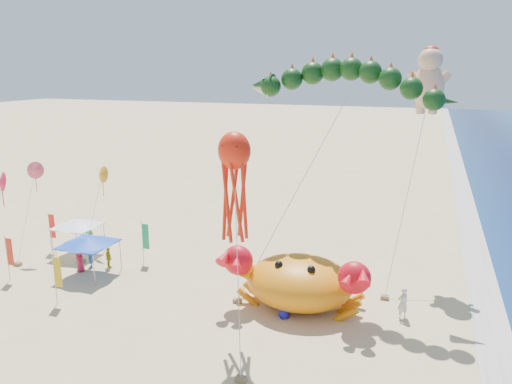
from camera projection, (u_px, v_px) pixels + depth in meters
ground at (276, 307)px, 30.07m from camera, size 320.00×320.00×0.00m
foam_strip at (494, 342)px, 26.22m from camera, size 320.00×320.00×0.00m
crab_inflatable at (299, 281)px, 29.68m from camera, size 8.74×5.57×3.83m
dragon_kite at (345, 88)px, 30.57m from camera, size 12.58×7.04×14.19m
cherub_kite at (429, 79)px, 33.08m from camera, size 2.75×7.36×15.41m
octopus_kite at (235, 179)px, 25.15m from camera, size 2.95×5.04×10.96m
canopy_blue at (88, 241)px, 34.14m from camera, size 3.54×3.54×2.71m
canopy_white at (77, 224)px, 37.97m from camera, size 3.24×3.24×2.71m
feather_flags at (67, 246)px, 34.45m from camera, size 8.68×7.46×3.20m
beachgoers at (160, 264)px, 34.40m from camera, size 25.92×7.62×1.89m
small_kites at (47, 185)px, 35.79m from camera, size 5.33×10.55×7.44m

